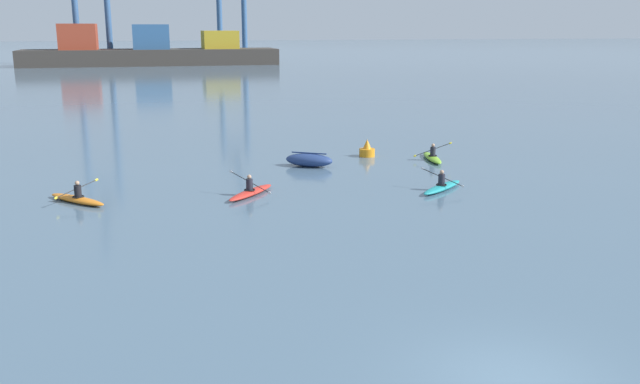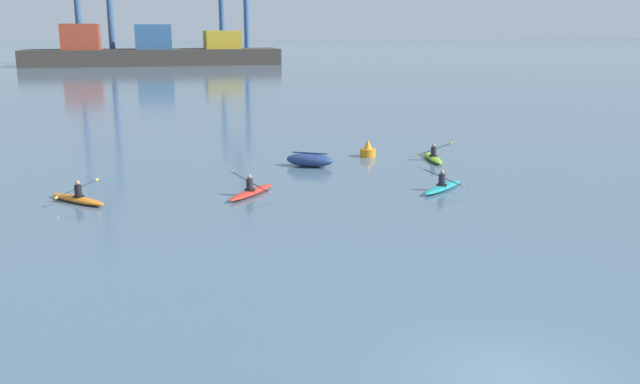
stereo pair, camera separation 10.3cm
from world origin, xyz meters
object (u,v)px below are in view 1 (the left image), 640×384
object	(u,v)px
kayak_orange	(77,199)
kayak_red	(251,192)
capsized_dinghy	(309,160)
channel_buoy	(367,150)
container_barge	(149,51)
kayak_lime	(432,157)
kayak_teal	(442,186)

from	to	relation	value
kayak_orange	kayak_red	world-z (taller)	kayak_red
capsized_dinghy	channel_buoy	world-z (taller)	channel_buoy
container_barge	kayak_lime	size ratio (longest dim) A/B	14.27
kayak_red	kayak_orange	bearing A→B (deg)	175.31
kayak_orange	kayak_red	bearing A→B (deg)	-4.69
container_barge	kayak_red	distance (m)	112.34
kayak_red	kayak_lime	bearing A→B (deg)	26.78
container_barge	kayak_teal	bearing A→B (deg)	-84.43
capsized_dinghy	channel_buoy	bearing A→B (deg)	27.17
container_barge	capsized_dinghy	world-z (taller)	container_barge
container_barge	kayak_orange	xyz separation A→B (m)	(-4.88, -111.68, -2.49)
kayak_lime	container_barge	bearing A→B (deg)	97.26
capsized_dinghy	kayak_teal	bearing A→B (deg)	-56.04
channel_buoy	kayak_orange	world-z (taller)	channel_buoy
channel_buoy	kayak_teal	distance (m)	8.87
container_barge	kayak_orange	size ratio (longest dim) A/B	16.74
container_barge	kayak_teal	distance (m)	114.06
capsized_dinghy	kayak_lime	size ratio (longest dim) A/B	0.81
kayak_orange	kayak_teal	distance (m)	16.06
kayak_lime	channel_buoy	bearing A→B (deg)	147.75
kayak_teal	capsized_dinghy	bearing A→B (deg)	123.96
channel_buoy	kayak_orange	bearing A→B (deg)	-155.32
container_barge	kayak_teal	size ratio (longest dim) A/B	16.32
channel_buoy	kayak_orange	size ratio (longest dim) A/B	0.34
kayak_orange	kayak_red	size ratio (longest dim) A/B	0.99
capsized_dinghy	kayak_orange	xyz separation A→B (m)	(-11.36, -5.01, -0.18)
kayak_teal	kayak_orange	bearing A→B (deg)	173.52
kayak_orange	kayak_teal	size ratio (longest dim) A/B	0.97
kayak_orange	container_barge	bearing A→B (deg)	87.50
kayak_teal	channel_buoy	bearing A→B (deg)	94.30
kayak_orange	kayak_lime	bearing A→B (deg)	15.21
capsized_dinghy	kayak_lime	xyz separation A→B (m)	(7.11, 0.01, -0.18)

